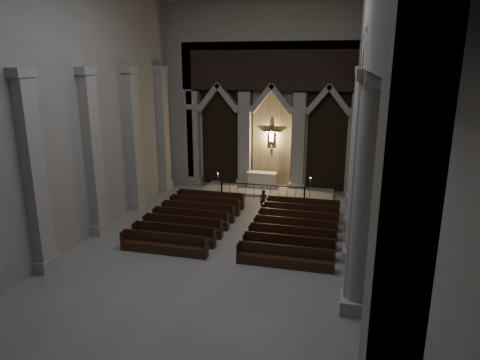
{
  "coord_description": "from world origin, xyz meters",
  "views": [
    {
      "loc": [
        4.9,
        -16.0,
        8.16
      ],
      "look_at": [
        0.05,
        3.0,
        2.81
      ],
      "focal_mm": 32.0,
      "sensor_mm": 36.0,
      "label": 1
    }
  ],
  "objects": [
    {
      "name": "candle_stand_right",
      "position": [
        2.88,
        8.95,
        0.43
      ],
      "size": [
        0.27,
        0.27,
        1.59
      ],
      "color": "olive",
      "rests_on": "ground"
    },
    {
      "name": "altar_rail",
      "position": [
        -0.0,
        8.7,
        0.69
      ],
      "size": [
        5.28,
        0.09,
        1.04
      ],
      "color": "black",
      "rests_on": "ground"
    },
    {
      "name": "altar",
      "position": [
        -0.51,
        11.18,
        0.65
      ],
      "size": [
        1.95,
        0.78,
        0.99
      ],
      "color": "silver",
      "rests_on": "sanctuary_step"
    },
    {
      "name": "sanctuary_step",
      "position": [
        0.0,
        10.6,
        0.07
      ],
      "size": [
        8.5,
        2.6,
        0.15
      ],
      "primitive_type": "cube",
      "color": "#A9A69D",
      "rests_on": "ground"
    },
    {
      "name": "sanctuary_wall",
      "position": [
        0.0,
        11.54,
        6.62
      ],
      "size": [
        14.0,
        0.77,
        12.0
      ],
      "color": "#A9A69D",
      "rests_on": "ground"
    },
    {
      "name": "left_pilasters",
      "position": [
        -6.75,
        3.5,
        3.91
      ],
      "size": [
        0.6,
        13.0,
        8.03
      ],
      "color": "#A9A69D",
      "rests_on": "ground"
    },
    {
      "name": "worshipper",
      "position": [
        0.41,
        7.04,
        0.58
      ],
      "size": [
        0.47,
        0.35,
        1.16
      ],
      "primitive_type": "imported",
      "rotation": [
        0.0,
        0.0,
        -0.18
      ],
      "color": "black",
      "rests_on": "ground"
    },
    {
      "name": "pews",
      "position": [
        -0.0,
        3.47,
        0.29
      ],
      "size": [
        9.45,
        7.09,
        0.9
      ],
      "color": "black",
      "rests_on": "ground"
    },
    {
      "name": "room",
      "position": [
        0.0,
        0.0,
        7.6
      ],
      "size": [
        24.0,
        24.1,
        12.0
      ],
      "color": "gray",
      "rests_on": "ground"
    },
    {
      "name": "right_arcade",
      "position": [
        5.5,
        1.33,
        7.83
      ],
      "size": [
        1.0,
        24.0,
        12.0
      ],
      "color": "#A9A69D",
      "rests_on": "ground"
    },
    {
      "name": "candle_stand_left",
      "position": [
        -3.01,
        9.26,
        0.38
      ],
      "size": [
        0.24,
        0.24,
        1.41
      ],
      "color": "olive",
      "rests_on": "ground"
    }
  ]
}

